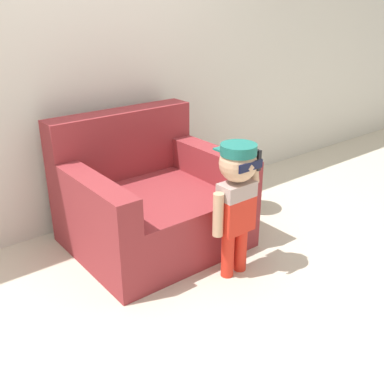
# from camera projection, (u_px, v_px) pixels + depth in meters

# --- Properties ---
(ground_plane) EXTENTS (10.00, 10.00, 0.00)m
(ground_plane) POSITION_uv_depth(u_px,v_px,m) (154.00, 260.00, 3.12)
(ground_plane) COLOR beige
(wall_back) EXTENTS (10.00, 0.05, 2.60)m
(wall_back) POSITION_uv_depth(u_px,v_px,m) (81.00, 55.00, 3.20)
(wall_back) COLOR silver
(wall_back) RESTS_ON ground_plane
(armchair) EXTENTS (1.14, 1.02, 0.92)m
(armchair) POSITION_uv_depth(u_px,v_px,m) (149.00, 201.00, 3.26)
(armchair) COLOR maroon
(armchair) RESTS_ON ground_plane
(person_child) EXTENTS (0.36, 0.27, 0.89)m
(person_child) POSITION_uv_depth(u_px,v_px,m) (237.00, 190.00, 2.75)
(person_child) COLOR red
(person_child) RESTS_ON ground_plane
(side_table) EXTENTS (0.30, 0.30, 0.44)m
(side_table) POSITION_uv_depth(u_px,v_px,m) (243.00, 182.00, 3.72)
(side_table) COLOR beige
(side_table) RESTS_ON ground_plane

